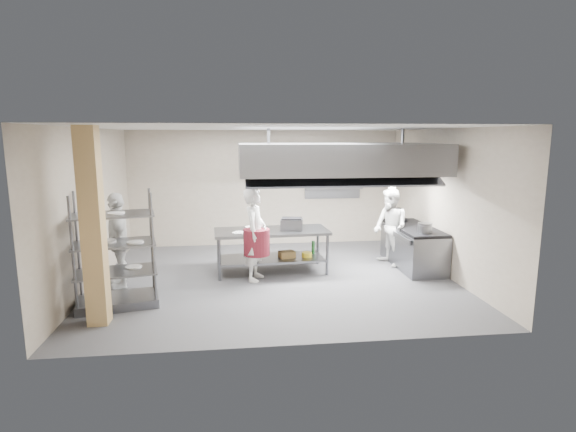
{
  "coord_description": "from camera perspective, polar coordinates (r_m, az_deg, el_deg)",
  "views": [
    {
      "loc": [
        -0.79,
        -8.73,
        2.84
      ],
      "look_at": [
        0.27,
        0.2,
        1.24
      ],
      "focal_mm": 28.0,
      "sensor_mm": 36.0,
      "label": 1
    }
  ],
  "objects": [
    {
      "name": "hood_strip_a",
      "position": [
        9.24,
        0.65,
        5.35
      ],
      "size": [
        1.6,
        0.12,
        0.04
      ],
      "primitive_type": "cube",
      "color": "white",
      "rests_on": "exhaust_hood"
    },
    {
      "name": "pass_rack",
      "position": [
        8.04,
        -21.11,
        -4.03
      ],
      "size": [
        1.43,
        1.01,
        1.95
      ],
      "primitive_type": null,
      "rotation": [
        0.0,
        0.0,
        0.21
      ],
      "color": "gray",
      "rests_on": "floor"
    },
    {
      "name": "island",
      "position": [
        9.51,
        -2.1,
        -4.46
      ],
      "size": [
        2.42,
        1.12,
        0.91
      ],
      "primitive_type": null,
      "rotation": [
        0.0,
        0.0,
        0.06
      ],
      "color": "gray",
      "rests_on": "floor"
    },
    {
      "name": "column",
      "position": [
        7.27,
        -23.53,
        -1.39
      ],
      "size": [
        0.3,
        0.3,
        3.0
      ],
      "primitive_type": "cube",
      "color": "tan",
      "rests_on": "floor"
    },
    {
      "name": "island_undershelf",
      "position": [
        9.55,
        -2.09,
        -5.36
      ],
      "size": [
        2.22,
        1.01,
        0.04
      ],
      "primitive_type": "cube",
      "rotation": [
        0.0,
        0.0,
        0.06
      ],
      "color": "slate",
      "rests_on": "island"
    },
    {
      "name": "island_worktop",
      "position": [
        9.41,
        -2.11,
        -1.96
      ],
      "size": [
        2.42,
        1.12,
        0.06
      ],
      "primitive_type": "cube",
      "rotation": [
        0.0,
        0.0,
        0.06
      ],
      "color": "slate",
      "rests_on": "island"
    },
    {
      "name": "exhaust_hood",
      "position": [
        9.37,
        6.16,
        7.32
      ],
      "size": [
        4.0,
        2.5,
        0.6
      ],
      "primitive_type": "cube",
      "color": "slate",
      "rests_on": "ceiling"
    },
    {
      "name": "hood_strip_b",
      "position": [
        9.63,
        11.38,
        5.35
      ],
      "size": [
        1.6,
        0.12,
        0.04
      ],
      "primitive_type": "cube",
      "color": "white",
      "rests_on": "exhaust_hood"
    },
    {
      "name": "cooking_range",
      "position": [
        10.29,
        15.56,
        -3.9
      ],
      "size": [
        0.8,
        2.0,
        0.84
      ],
      "primitive_type": "cube",
      "color": "gray",
      "rests_on": "floor"
    },
    {
      "name": "wall_back",
      "position": [
        11.83,
        -2.91,
        3.55
      ],
      "size": [
        7.0,
        0.0,
        7.0
      ],
      "primitive_type": "plane",
      "rotation": [
        1.57,
        0.0,
        0.0
      ],
      "color": "gray",
      "rests_on": "ground"
    },
    {
      "name": "wicker_basket",
      "position": [
        9.49,
        -0.15,
        -4.9
      ],
      "size": [
        0.37,
        0.3,
        0.14
      ],
      "primitive_type": "cube",
      "rotation": [
        0.0,
        0.0,
        0.28
      ],
      "color": "olive",
      "rests_on": "island_undershelf"
    },
    {
      "name": "wall_right",
      "position": [
        9.82,
        19.22,
        1.66
      ],
      "size": [
        0.0,
        6.0,
        6.0
      ],
      "primitive_type": "plane",
      "rotation": [
        1.57,
        0.0,
        -1.57
      ],
      "color": "gray",
      "rests_on": "ground"
    },
    {
      "name": "ceiling",
      "position": [
        8.76,
        -1.64,
        11.11
      ],
      "size": [
        7.0,
        7.0,
        0.0
      ],
      "primitive_type": "plane",
      "rotation": [
        3.14,
        0.0,
        0.0
      ],
      "color": "silver",
      "rests_on": "wall_back"
    },
    {
      "name": "chef_head",
      "position": [
        8.91,
        -4.19,
        -2.34
      ],
      "size": [
        0.62,
        0.78,
        1.86
      ],
      "primitive_type": "imported",
      "rotation": [
        0.0,
        0.0,
        1.29
      ],
      "color": "silver",
      "rests_on": "floor"
    },
    {
      "name": "floor",
      "position": [
        9.21,
        -1.54,
        -7.89
      ],
      "size": [
        7.0,
        7.0,
        0.0
      ],
      "primitive_type": "plane",
      "color": "#38383A",
      "rests_on": "ground"
    },
    {
      "name": "griddle",
      "position": [
        9.41,
        0.48,
        -1.06
      ],
      "size": [
        0.52,
        0.44,
        0.23
      ],
      "primitive_type": "cube",
      "rotation": [
        0.0,
        0.0,
        -0.18
      ],
      "color": "slate",
      "rests_on": "island_worktop"
    },
    {
      "name": "plate_stack",
      "position": [
        8.13,
        -20.96,
        -6.44
      ],
      "size": [
        0.28,
        0.28,
        0.05
      ],
      "primitive_type": "cylinder",
      "color": "white",
      "rests_on": "pass_rack"
    },
    {
      "name": "stockpot",
      "position": [
        9.59,
        16.99,
        -1.43
      ],
      "size": [
        0.29,
        0.29,
        0.2
      ],
      "primitive_type": "cylinder",
      "color": "gray",
      "rests_on": "range_top"
    },
    {
      "name": "range_top",
      "position": [
        10.2,
        15.67,
        -1.45
      ],
      "size": [
        0.78,
        1.96,
        0.06
      ],
      "primitive_type": "cube",
      "color": "black",
      "rests_on": "cooking_range"
    },
    {
      "name": "chef_line",
      "position": [
        10.16,
        12.86,
        -1.42
      ],
      "size": [
        0.81,
        0.95,
        1.72
      ],
      "primitive_type": "imported",
      "rotation": [
        0.0,
        0.0,
        -1.36
      ],
      "color": "silver",
      "rests_on": "floor"
    },
    {
      "name": "wall_shelf",
      "position": [
        11.93,
        5.82,
        3.57
      ],
      "size": [
        1.5,
        0.28,
        0.04
      ],
      "primitive_type": "cube",
      "color": "slate",
      "rests_on": "wall_back"
    },
    {
      "name": "wall_left",
      "position": [
        9.24,
        -23.76,
        0.87
      ],
      "size": [
        0.0,
        6.0,
        6.0
      ],
      "primitive_type": "plane",
      "rotation": [
        1.57,
        0.0,
        1.57
      ],
      "color": "gray",
      "rests_on": "ground"
    },
    {
      "name": "chef_plating",
      "position": [
        9.07,
        -20.74,
        -2.89
      ],
      "size": [
        0.7,
        1.14,
        1.82
      ],
      "primitive_type": "imported",
      "rotation": [
        0.0,
        0.0,
        -1.31
      ],
      "color": "silver",
      "rests_on": "floor"
    }
  ]
}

